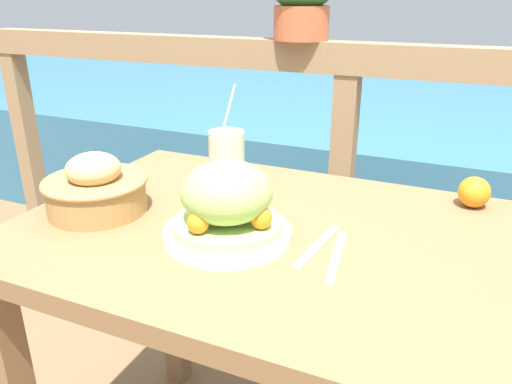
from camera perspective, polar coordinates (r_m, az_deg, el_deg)
The scene contains 9 objects.
patio_table at distance 1.06m, azimuth 0.41°, elevation -10.21°, with size 0.97×0.71×0.77m.
railing_fence at distance 1.57m, azimuth 10.08°, elevation 6.69°, with size 2.80×0.08×1.07m.
sea_backdrop at distance 4.09m, azimuth 18.55°, elevation 7.87°, with size 12.00×4.00×0.58m.
salad_plate at distance 0.92m, azimuth -3.32°, elevation -1.66°, with size 0.24×0.24×0.15m.
drink_glass at distance 1.17m, azimuth -3.35°, elevation 3.66°, with size 0.08×0.09×0.24m.
bread_basket at distance 1.10m, azimuth -17.84°, elevation 0.38°, with size 0.22×0.22×0.13m.
fork at distance 0.93m, azimuth 7.06°, elevation -6.09°, with size 0.03×0.18×0.00m.
knife at distance 0.90m, azimuth 9.20°, elevation -7.28°, with size 0.04×0.18×0.00m.
orange_near_basket at distance 1.17m, azimuth 23.67°, elevation -0.01°, with size 0.07×0.07×0.07m.
Camera 1 is at (0.36, -0.82, 1.21)m, focal length 35.00 mm.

